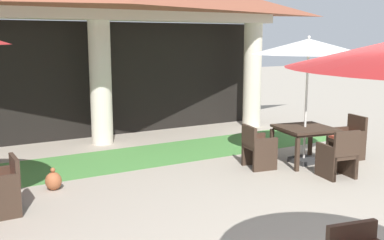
# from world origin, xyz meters

# --- Properties ---
(background_pavilion) EXTENTS (10.15, 2.87, 4.36)m
(background_pavilion) POSITION_xyz_m (0.00, 8.06, 3.37)
(background_pavilion) COLOR beige
(background_pavilion) RESTS_ON ground
(lawn_strip) EXTENTS (11.95, 1.81, 0.01)m
(lawn_strip) POSITION_xyz_m (0.00, 6.35, 0.00)
(lawn_strip) COLOR #47843D
(lawn_strip) RESTS_ON ground
(patio_table_near_foreground) EXTENTS (1.18, 1.18, 0.74)m
(patio_table_near_foreground) POSITION_xyz_m (2.99, 4.26, 0.65)
(patio_table_near_foreground) COLOR #38281E
(patio_table_near_foreground) RESTS_ON ground
(patio_umbrella_near_foreground) EXTENTS (2.23, 2.23, 2.56)m
(patio_umbrella_near_foreground) POSITION_xyz_m (2.99, 4.26, 2.31)
(patio_umbrella_near_foreground) COLOR #2D2D2D
(patio_umbrella_near_foreground) RESTS_ON ground
(patio_chair_near_foreground_east) EXTENTS (0.67, 0.66, 0.90)m
(patio_chair_near_foreground_east) POSITION_xyz_m (4.05, 4.08, 0.40)
(patio_chair_near_foreground_east) COLOR #38281E
(patio_chair_near_foreground_east) RESTS_ON ground
(patio_chair_near_foreground_west) EXTENTS (0.59, 0.62, 0.85)m
(patio_chair_near_foreground_west) POSITION_xyz_m (1.94, 4.43, 0.41)
(patio_chair_near_foreground_west) COLOR #38281E
(patio_chair_near_foreground_west) RESTS_ON ground
(patio_chair_near_foreground_south) EXTENTS (0.62, 0.63, 0.90)m
(patio_chair_near_foreground_south) POSITION_xyz_m (2.81, 3.20, 0.41)
(patio_chair_near_foreground_south) COLOR #38281E
(patio_chair_near_foreground_south) RESTS_ON ground
(patio_chair_mid_left_east) EXTENTS (0.50, 0.57, 0.83)m
(patio_chair_mid_left_east) POSITION_xyz_m (-2.72, 4.36, 0.40)
(patio_chair_mid_left_east) COLOR #38281E
(patio_chair_mid_left_east) RESTS_ON ground
(terracotta_urn) EXTENTS (0.27, 0.27, 0.38)m
(terracotta_urn) POSITION_xyz_m (-1.84, 5.08, 0.16)
(terracotta_urn) COLOR #9E5633
(terracotta_urn) RESTS_ON ground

